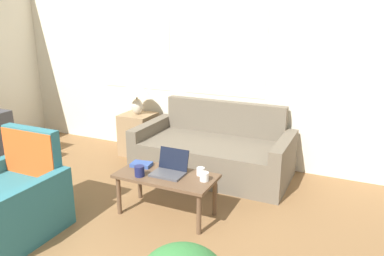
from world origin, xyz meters
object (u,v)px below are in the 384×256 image
(laptop, at_px, (170,168))
(cup_yellow, at_px, (140,171))
(table_lamp, at_px, (137,90))
(cup_navy, at_px, (204,177))
(coffee_table, at_px, (166,180))
(armchair, at_px, (10,204))
(cup_white, at_px, (201,171))
(couch, at_px, (214,153))
(book_red, at_px, (141,164))

(laptop, distance_m, cup_yellow, 0.29)
(table_lamp, height_order, cup_navy, table_lamp)
(laptop, bearing_deg, coffee_table, -115.08)
(coffee_table, bearing_deg, table_lamp, 131.57)
(coffee_table, distance_m, cup_yellow, 0.27)
(coffee_table, height_order, cup_yellow, cup_yellow)
(table_lamp, bearing_deg, armchair, -88.18)
(laptop, bearing_deg, cup_navy, -1.90)
(cup_navy, height_order, cup_white, cup_navy)
(armchair, distance_m, coffee_table, 1.43)
(cup_navy, bearing_deg, couch, 107.30)
(armchair, bearing_deg, table_lamp, 91.82)
(cup_yellow, bearing_deg, cup_white, 27.66)
(cup_navy, relative_size, book_red, 0.38)
(armchair, height_order, laptop, armchair)
(table_lamp, height_order, cup_yellow, table_lamp)
(book_red, bearing_deg, cup_navy, -4.44)
(table_lamp, xyz_separation_m, coffee_table, (1.20, -1.36, -0.56))
(coffee_table, bearing_deg, cup_white, 23.75)
(couch, xyz_separation_m, laptop, (-0.01, -1.15, 0.22))
(laptop, relative_size, cup_white, 3.98)
(coffee_table, bearing_deg, book_red, 165.64)
(coffee_table, bearing_deg, armchair, -142.57)
(cup_navy, relative_size, cup_yellow, 0.81)
(armchair, height_order, table_lamp, table_lamp)
(couch, bearing_deg, book_red, -108.18)
(cup_white, bearing_deg, cup_navy, -51.18)
(cup_yellow, distance_m, book_red, 0.26)
(laptop, bearing_deg, cup_white, 17.95)
(cup_navy, distance_m, book_red, 0.73)
(table_lamp, bearing_deg, cup_yellow, -56.48)
(coffee_table, distance_m, laptop, 0.12)
(laptop, height_order, cup_navy, laptop)
(cup_yellow, xyz_separation_m, cup_white, (0.52, 0.27, -0.01))
(couch, relative_size, book_red, 8.47)
(laptop, height_order, cup_white, laptop)
(laptop, bearing_deg, cup_yellow, -142.40)
(couch, relative_size, table_lamp, 3.88)
(armchair, xyz_separation_m, cup_yellow, (0.92, 0.73, 0.20))
(coffee_table, xyz_separation_m, cup_yellow, (-0.21, -0.14, 0.11))
(cup_white, bearing_deg, couch, 104.71)
(cup_yellow, relative_size, cup_white, 1.32)
(coffee_table, relative_size, cup_yellow, 9.37)
(laptop, xyz_separation_m, cup_white, (0.29, 0.09, -0.01))
(couch, distance_m, cup_navy, 1.24)
(book_red, bearing_deg, armchair, -129.94)
(table_lamp, distance_m, coffee_table, 1.90)
(armchair, distance_m, table_lamp, 2.32)
(cup_yellow, relative_size, book_red, 0.46)
(couch, relative_size, cup_white, 24.00)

